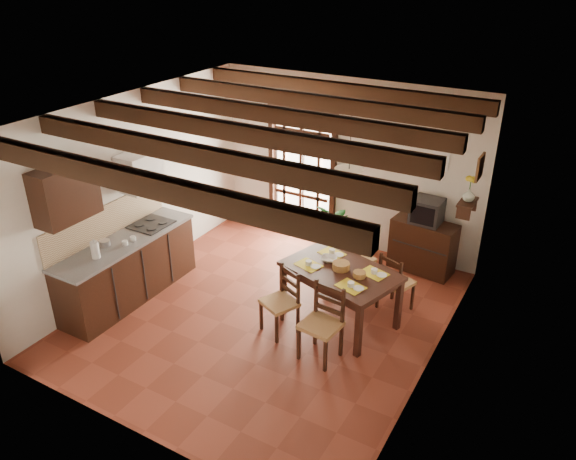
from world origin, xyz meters
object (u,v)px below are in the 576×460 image
Objects in this scene: chair_far_left at (355,271)px; potted_plant at (334,228)px; chair_near_right at (321,336)px; pendant_lamp at (349,174)px; kitchen_counter at (128,268)px; chair_near_left at (280,313)px; sideboard at (423,246)px; chair_far_right at (395,292)px; crt_tv at (427,211)px; dining_table at (341,276)px.

chair_far_left is 0.94m from potted_plant.
pendant_lamp is at bearing 104.61° from chair_near_right.
kitchen_counter is 2.33× the size of chair_near_right.
kitchen_counter is 2.34m from chair_near_left.
chair_near_left is 0.73m from chair_near_right.
chair_near_left is at bearing -107.70° from sideboard.
crt_tv is at bearing -70.38° from chair_far_right.
kitchen_counter is at bearing -159.52° from pendant_lamp.
crt_tv is at bearing 16.77° from potted_plant.
chair_far_left is (-0.28, 1.64, 0.00)m from chair_near_right.
chair_near_left is 2.80m from crt_tv.
chair_near_right is 1.00× the size of chair_far_left.
sideboard is (3.41, 2.83, -0.06)m from kitchen_counter.
chair_near_left is at bearing 169.80° from chair_near_right.
sideboard is at bearing -107.59° from chair_far_left.
potted_plant is (-1.33, -0.41, 0.16)m from sideboard.
pendant_lamp reaches higher than kitchen_counter.
dining_table is at bearing 72.01° from chair_near_left.
pendant_lamp is at bearing -59.74° from potted_plant.
chair_near_left is at bearing 89.58° from chair_far_left.
chair_far_left reaches higher than dining_table.
chair_far_left reaches higher than chair_near_right.
chair_far_right is at bearing 64.02° from dining_table.
kitchen_counter is 3.19m from potted_plant.
sideboard is at bearing 87.43° from chair_near_right.
chair_far_right is 1.44m from crt_tv.
sideboard is 0.60m from crt_tv.
crt_tv reaches higher than chair_far_right.
kitchen_counter is at bearing -130.73° from potted_plant.
chair_near_right is at bearing -64.11° from dining_table.
pendant_lamp is (-0.56, -0.51, 1.80)m from chair_far_right.
potted_plant is (-0.92, 2.27, 0.27)m from chair_near_right.
chair_far_left is at bearing 100.96° from pendant_lamp.
crt_tv is (-0.01, 1.23, 0.74)m from chair_far_right.
crt_tv reaches higher than dining_table.
dining_table is 1.65m from potted_plant.
potted_plant reaches higher than sideboard.
kitchen_counter is 2.66× the size of pendant_lamp.
chair_near_left is 1.07× the size of pendant_lamp.
pendant_lamp reaches higher than dining_table.
pendant_lamp reaches higher than potted_plant.
sideboard is (0.55, 1.85, -0.28)m from dining_table.
dining_table is 1.90× the size of chair_far_right.
dining_table is 1.84× the size of chair_near_left.
chair_near_left is (2.31, 0.36, -0.19)m from kitchen_counter.
crt_tv is (0.55, 1.85, 0.32)m from dining_table.
potted_plant is at bearing 120.26° from pendant_lamp.
chair_near_right is 2.46m from potted_plant.
chair_near_right is at bearing 7.99° from chair_near_left.
dining_table is at bearing -104.41° from crt_tv.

